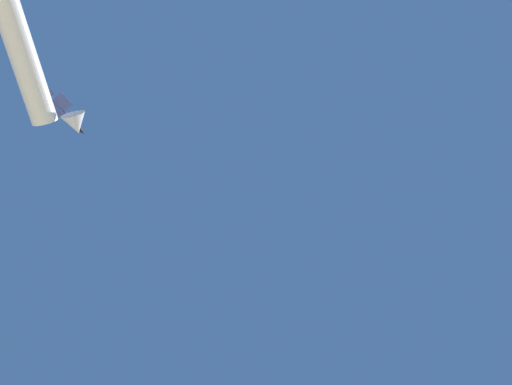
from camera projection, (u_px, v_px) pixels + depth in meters
chase_jet_left_wing at (62, 112)px, 155.08m from camera, size 12.22×13.38×4.00m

